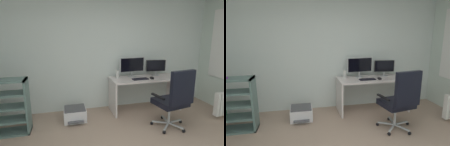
% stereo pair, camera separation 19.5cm
% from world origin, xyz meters
% --- Properties ---
extents(wall_back, '(5.24, 0.10, 2.60)m').
position_xyz_m(wall_back, '(0.00, 2.47, 1.30)').
color(wall_back, silver).
rests_on(wall_back, ground).
extents(desk, '(1.54, 0.63, 0.74)m').
position_xyz_m(desk, '(0.96, 2.06, 0.55)').
color(desk, silver).
rests_on(desk, ground).
extents(monitor_main, '(0.60, 0.18, 0.44)m').
position_xyz_m(monitor_main, '(0.70, 2.22, 1.00)').
color(monitor_main, '#B2B5B7').
rests_on(monitor_main, desk).
extents(monitor_secondary, '(0.46, 0.18, 0.36)m').
position_xyz_m(monitor_secondary, '(1.28, 2.22, 0.95)').
color(monitor_secondary, '#B2B5B7').
rests_on(monitor_secondary, desk).
extents(keyboard, '(0.35, 0.15, 0.02)m').
position_xyz_m(keyboard, '(0.78, 1.95, 0.75)').
color(keyboard, black).
rests_on(keyboard, desk).
extents(computer_mouse, '(0.07, 0.11, 0.03)m').
position_xyz_m(computer_mouse, '(1.05, 1.93, 0.75)').
color(computer_mouse, black).
rests_on(computer_mouse, desk).
extents(desktop_speaker, '(0.07, 0.07, 0.17)m').
position_xyz_m(desktop_speaker, '(0.34, 2.18, 0.82)').
color(desktop_speaker, silver).
rests_on(desktop_speaker, desk).
extents(office_chair, '(0.65, 0.66, 1.11)m').
position_xyz_m(office_chair, '(1.06, 1.10, 0.60)').
color(office_chair, '#B7BABC').
rests_on(office_chair, ground).
extents(printer, '(0.43, 0.48, 0.26)m').
position_xyz_m(printer, '(-0.61, 1.91, 0.13)').
color(printer, white).
rests_on(printer, ground).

